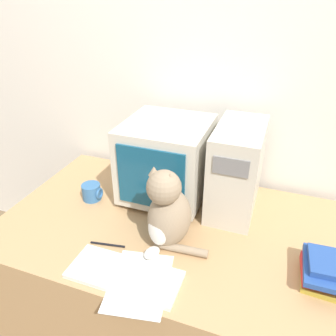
{
  "coord_description": "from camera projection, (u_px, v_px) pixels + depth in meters",
  "views": [
    {
      "loc": [
        0.39,
        -0.64,
        1.66
      ],
      "look_at": [
        -0.03,
        0.51,
        0.96
      ],
      "focal_mm": 35.0,
      "sensor_mm": 36.0,
      "label": 1
    }
  ],
  "objects": [
    {
      "name": "wall_back",
      "position": [
        206.0,
        77.0,
        1.64
      ],
      "size": [
        7.0,
        0.05,
        2.5
      ],
      "color": "silver",
      "rests_on": "ground_plane"
    },
    {
      "name": "desk",
      "position": [
        170.0,
        279.0,
        1.66
      ],
      "size": [
        1.53,
        0.91,
        0.71
      ],
      "color": "tan",
      "rests_on": "ground_plane"
    },
    {
      "name": "crt_monitor",
      "position": [
        166.0,
        160.0,
        1.59
      ],
      "size": [
        0.39,
        0.41,
        0.39
      ],
      "color": "beige",
      "rests_on": "desk"
    },
    {
      "name": "computer_tower",
      "position": [
        236.0,
        169.0,
        1.5
      ],
      "size": [
        0.21,
        0.4,
        0.42
      ],
      "color": "beige",
      "rests_on": "desk"
    },
    {
      "name": "keyboard",
      "position": [
        124.0,
        274.0,
        1.21
      ],
      "size": [
        0.42,
        0.17,
        0.02
      ],
      "color": "silver",
      "rests_on": "desk"
    },
    {
      "name": "cat",
      "position": [
        168.0,
        213.0,
        1.3
      ],
      "size": [
        0.29,
        0.27,
        0.36
      ],
      "rotation": [
        0.0,
        0.0,
        -0.33
      ],
      "color": "gray",
      "rests_on": "desk"
    },
    {
      "name": "book_stack",
      "position": [
        325.0,
        271.0,
        1.18
      ],
      "size": [
        0.16,
        0.21,
        0.1
      ],
      "color": "gold",
      "rests_on": "desk"
    },
    {
      "name": "pen",
      "position": [
        108.0,
        244.0,
        1.36
      ],
      "size": [
        0.15,
        0.03,
        0.01
      ],
      "color": "black",
      "rests_on": "desk"
    },
    {
      "name": "paper_sheet",
      "position": [
        139.0,
        282.0,
        1.19
      ],
      "size": [
        0.26,
        0.33,
        0.0
      ],
      "color": "white",
      "rests_on": "desk"
    },
    {
      "name": "mug",
      "position": [
        92.0,
        192.0,
        1.64
      ],
      "size": [
        0.1,
        0.09,
        0.08
      ],
      "color": "#33669E",
      "rests_on": "desk"
    }
  ]
}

